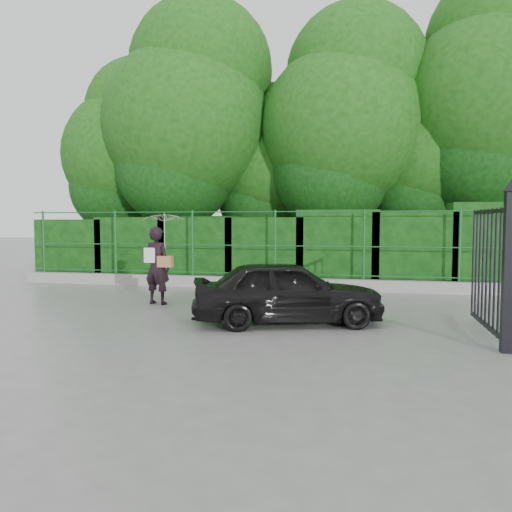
# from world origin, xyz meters

# --- Properties ---
(ground) EXTENTS (80.00, 80.00, 0.00)m
(ground) POSITION_xyz_m (0.00, 0.00, 0.00)
(ground) COLOR gray
(kerb) EXTENTS (14.00, 0.25, 0.30)m
(kerb) POSITION_xyz_m (0.00, 4.50, 0.15)
(kerb) COLOR #9E9E99
(kerb) RESTS_ON ground
(fence) EXTENTS (14.13, 0.06, 1.80)m
(fence) POSITION_xyz_m (0.22, 4.50, 1.20)
(fence) COLOR #185A27
(fence) RESTS_ON kerb
(hedge) EXTENTS (14.20, 1.20, 2.28)m
(hedge) POSITION_xyz_m (0.24, 5.50, 1.01)
(hedge) COLOR black
(hedge) RESTS_ON ground
(trees) EXTENTS (17.10, 6.15, 8.08)m
(trees) POSITION_xyz_m (1.14, 7.74, 4.62)
(trees) COLOR black
(trees) RESTS_ON ground
(gate) EXTENTS (0.22, 2.33, 2.36)m
(gate) POSITION_xyz_m (4.60, -0.72, 1.19)
(gate) COLOR black
(gate) RESTS_ON ground
(woman) EXTENTS (0.95, 0.93, 1.99)m
(woman) POSITION_xyz_m (-1.59, 1.59, 1.30)
(woman) COLOR black
(woman) RESTS_ON ground
(car) EXTENTS (3.57, 2.24, 1.13)m
(car) POSITION_xyz_m (1.38, 0.11, 0.57)
(car) COLOR black
(car) RESTS_ON ground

